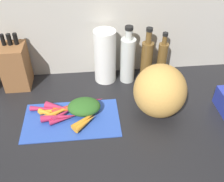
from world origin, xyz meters
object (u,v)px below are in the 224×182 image
Objects in this scene: carrot_8 at (58,107)px; bottle_1 at (147,59)px; knife_block at (15,66)px; paper_towel_roll at (105,56)px; carrot_5 at (70,106)px; bottle_0 at (128,59)px; bottle_2 at (162,59)px; carrot_4 at (59,110)px; carrot_10 at (72,109)px; carrot_12 at (86,123)px; carrot_1 at (49,113)px; carrot_7 at (45,109)px; carrot_2 at (61,111)px; carrot_11 at (63,114)px; carrot_3 at (60,116)px; winter_squash at (160,91)px; carrot_0 at (87,118)px; carrot_6 at (61,120)px; carrot_9 at (92,101)px; cutting_board at (72,119)px.

carrot_8 is 0.41× the size of bottle_1.
knife_block is 1.00× the size of paper_towel_roll.
bottle_0 is at bearing 34.91° from carrot_5.
carrot_4 is at bearing -154.69° from bottle_2.
carrot_10 is 0.61× the size of paper_towel_roll.
carrot_8 is at bearing 138.72° from carrot_12.
bottle_1 reaches higher than carrot_10.
carrot_7 is (-2.23, 3.30, -0.04)cm from carrot_1.
carrot_11 is at bearing -75.61° from carrot_2.
bottle_1 reaches higher than carrot_12.
carrot_10 is at bearing 42.65° from carrot_3.
carrot_3 is 45.00cm from winter_squash.
carrot_0 is at bearing -141.65° from bottle_2.
carrot_7 is 56.47cm from bottle_1.
carrot_0 reaches higher than carrot_6.
carrot_0 is 17.44cm from carrot_1.
carrot_0 is at bearing -50.61° from carrot_5.
paper_towel_roll reaches higher than winter_squash.
carrot_7 is (-7.68, 2.07, -0.10)cm from carrot_2.
bottle_1 reaches higher than carrot_3.
carrot_8 is 0.39× the size of bottle_0.
carrot_10 is at bearing -141.53° from bottle_0.
carrot_11 is at bearing -49.21° from knife_block.
carrot_2 is at bearing -144.87° from bottle_0.
carrot_10 is (5.08, 4.68, -0.42)cm from carrot_3.
carrot_8 is 0.42× the size of paper_towel_roll.
knife_block is at bearing 179.79° from bottle_1.
carrot_11 is at bearing -127.70° from paper_towel_roll.
knife_block reaches higher than carrot_10.
carrot_3 is 1.41× the size of carrot_12.
carrot_0 is 9.60cm from carrot_10.
carrot_3 reaches higher than carrot_5.
carrot_1 is 20.76cm from carrot_9.
carrot_7 is 21.34cm from carrot_12.
cutting_board is 1.51× the size of paper_towel_roll.
carrot_1 is 55.89cm from bottle_1.
carrot_11 reaches higher than carrot_6.
bottle_1 is (51.01, 22.26, 9.60)cm from carrot_7.
carrot_7 is 52.44cm from winter_squash.
paper_towel_roll reaches higher than carrot_10.
carrot_11 is 0.39× the size of bottle_1.
carrot_9 is at bearing 21.17° from carrot_2.
carrot_0 is 11.28cm from carrot_11.
carrot_1 is at bearing -136.11° from paper_towel_roll.
carrot_6 is 44.88cm from winter_squash.
carrot_12 reaches higher than carrot_9.
carrot_1 is (-16.67, 5.10, -0.29)cm from carrot_0.
bottle_1 is at bearing 90.59° from winter_squash.
bottle_0 reaches higher than carrot_1.
carrot_1 is at bearing 162.99° from carrot_0.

